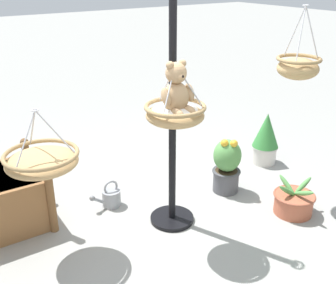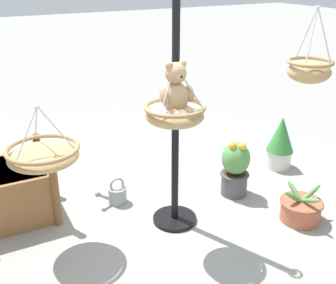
# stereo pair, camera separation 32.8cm
# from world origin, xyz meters

# --- Properties ---
(ground_plane) EXTENTS (40.00, 40.00, 0.00)m
(ground_plane) POSITION_xyz_m (0.00, 0.00, 0.00)
(ground_plane) COLOR gray
(display_pole_central) EXTENTS (0.44, 0.44, 2.51)m
(display_pole_central) POSITION_xyz_m (-0.21, -0.16, 0.79)
(display_pole_central) COLOR black
(display_pole_central) RESTS_ON ground
(hanging_basket_with_teddy) EXTENTS (0.52, 0.52, 0.52)m
(hanging_basket_with_teddy) POSITION_xyz_m (-0.06, 0.09, 1.25)
(hanging_basket_with_teddy) COLOR tan
(teddy_bear) EXTENTS (0.31, 0.28, 0.45)m
(teddy_bear) POSITION_xyz_m (-0.06, 0.11, 1.45)
(teddy_bear) COLOR tan
(hanging_basket_left_high) EXTENTS (0.44, 0.44, 0.71)m
(hanging_basket_left_high) POSITION_xyz_m (-1.50, 0.16, 1.47)
(hanging_basket_left_high) COLOR tan
(hanging_basket_right_low) EXTENTS (0.62, 0.62, 0.54)m
(hanging_basket_right_low) POSITION_xyz_m (0.96, -0.38, 0.91)
(hanging_basket_right_low) COLOR tan
(wooden_planter_box) EXTENTS (0.89, 0.86, 0.72)m
(wooden_planter_box) POSITION_xyz_m (1.22, -1.06, 0.29)
(wooden_planter_box) COLOR olive
(wooden_planter_box) RESTS_ON ground
(potted_plant_tall_leafy) EXTENTS (0.32, 0.32, 0.66)m
(potted_plant_tall_leafy) POSITION_xyz_m (-1.06, -0.30, 0.33)
(potted_plant_tall_leafy) COLOR #4C4C51
(potted_plant_tall_leafy) RESTS_ON ground
(potted_plant_bushy_green) EXTENTS (0.46, 0.46, 0.38)m
(potted_plant_bushy_green) POSITION_xyz_m (-1.33, 0.44, 0.14)
(potted_plant_bushy_green) COLOR #AD563D
(potted_plant_bushy_green) RESTS_ON ground
(potted_plant_small_succulent) EXTENTS (0.34, 0.34, 0.68)m
(potted_plant_small_succulent) POSITION_xyz_m (-1.97, -0.56, 0.35)
(potted_plant_small_succulent) COLOR beige
(potted_plant_small_succulent) RESTS_ON ground
(watering_can) EXTENTS (0.35, 0.20, 0.30)m
(watering_can) POSITION_xyz_m (0.18, -0.76, 0.10)
(watering_can) COLOR gray
(watering_can) RESTS_ON ground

